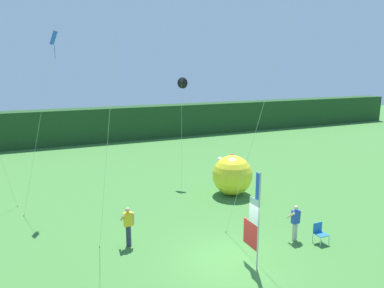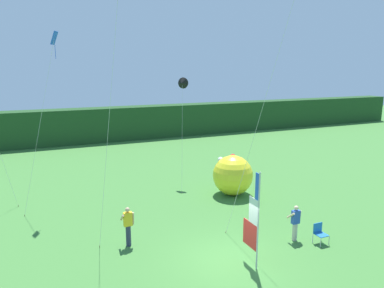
{
  "view_description": "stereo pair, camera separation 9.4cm",
  "coord_description": "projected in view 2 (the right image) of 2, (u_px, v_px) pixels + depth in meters",
  "views": [
    {
      "loc": [
        -6.78,
        -11.51,
        7.58
      ],
      "look_at": [
        -0.18,
        3.26,
        4.17
      ],
      "focal_mm": 33.78,
      "sensor_mm": 36.0,
      "label": 1
    },
    {
      "loc": [
        -6.7,
        -11.55,
        7.58
      ],
      "look_at": [
        -0.18,
        3.26,
        4.17
      ],
      "focal_mm": 33.78,
      "sensor_mm": 36.0,
      "label": 2
    }
  ],
  "objects": [
    {
      "name": "ground_plane",
      "position": [
        229.0,
        260.0,
        14.55
      ],
      "size": [
        120.0,
        120.0,
        0.0
      ],
      "primitive_type": "plane",
      "color": "#3D7533"
    },
    {
      "name": "distant_treeline",
      "position": [
        104.0,
        124.0,
        38.03
      ],
      "size": [
        80.0,
        2.4,
        3.52
      ],
      "primitive_type": "cube",
      "color": "#1E421E",
      "rests_on": "ground"
    },
    {
      "name": "banner_flag",
      "position": [
        254.0,
        221.0,
        13.76
      ],
      "size": [
        0.06,
        1.03,
        3.89
      ],
      "color": "#B7B7BC",
      "rests_on": "ground"
    },
    {
      "name": "person_near_banner",
      "position": [
        295.0,
        222.0,
        16.06
      ],
      "size": [
        0.55,
        0.48,
        1.64
      ],
      "color": "#B7B2A3",
      "rests_on": "ground"
    },
    {
      "name": "person_mid_field",
      "position": [
        128.0,
        225.0,
        15.55
      ],
      "size": [
        0.55,
        0.48,
        1.76
      ],
      "color": "#2D334C",
      "rests_on": "ground"
    },
    {
      "name": "inflatable_balloon",
      "position": [
        233.0,
        175.0,
        21.87
      ],
      "size": [
        2.44,
        2.46,
        2.44
      ],
      "color": "yellow",
      "rests_on": "ground"
    },
    {
      "name": "folding_chair",
      "position": [
        320.0,
        232.0,
        15.88
      ],
      "size": [
        0.51,
        0.51,
        0.89
      ],
      "color": "#BCBCC1",
      "rests_on": "ground"
    },
    {
      "name": "kite_black_delta_1",
      "position": [
        182.0,
        83.0,
        23.81
      ],
      "size": [
        1.57,
        3.13,
        6.99
      ],
      "color": "brown",
      "rests_on": "ground"
    },
    {
      "name": "kite_blue_diamond_3",
      "position": [
        52.0,
        53.0,
        18.73
      ],
      "size": [
        2.44,
        1.28,
        9.46
      ],
      "color": "brown",
      "rests_on": "ground"
    }
  ]
}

